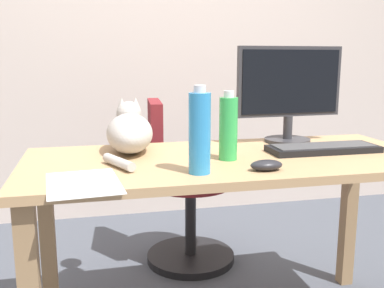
# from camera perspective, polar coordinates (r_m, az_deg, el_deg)

# --- Properties ---
(back_wall) EXTENTS (6.00, 0.04, 2.60)m
(back_wall) POSITION_cam_1_polar(r_m,az_deg,el_deg) (3.13, -3.83, 14.48)
(back_wall) COLOR beige
(back_wall) RESTS_ON ground_plane
(desk) EXTENTS (1.53, 0.67, 0.75)m
(desk) POSITION_cam_1_polar(r_m,az_deg,el_deg) (1.70, 4.85, -5.20)
(desk) COLOR tan
(desk) RESTS_ON ground_plane
(office_chair) EXTENTS (0.48, 0.48, 0.89)m
(office_chair) POSITION_cam_1_polar(r_m,az_deg,el_deg) (2.41, -1.40, -6.63)
(office_chair) COLOR black
(office_chair) RESTS_ON ground_plane
(monitor) EXTENTS (0.48, 0.20, 0.41)m
(monitor) POSITION_cam_1_polar(r_m,az_deg,el_deg) (1.97, 12.46, 6.75)
(monitor) COLOR #333338
(monitor) RESTS_ON desk
(keyboard) EXTENTS (0.44, 0.15, 0.03)m
(keyboard) POSITION_cam_1_polar(r_m,az_deg,el_deg) (1.82, 16.59, -0.56)
(keyboard) COLOR black
(keyboard) RESTS_ON desk
(cat) EXTENTS (0.22, 0.61, 0.20)m
(cat) POSITION_cam_1_polar(r_m,az_deg,el_deg) (1.78, -8.08, 1.73)
(cat) COLOR #B2ADA8
(cat) RESTS_ON desk
(computer_mouse) EXTENTS (0.11, 0.06, 0.04)m
(computer_mouse) POSITION_cam_1_polar(r_m,az_deg,el_deg) (1.48, 9.58, -2.71)
(computer_mouse) COLOR #232328
(computer_mouse) RESTS_ON desk
(paper_sheet) EXTENTS (0.24, 0.31, 0.00)m
(paper_sheet) POSITION_cam_1_polar(r_m,az_deg,el_deg) (1.36, -13.85, -4.91)
(paper_sheet) COLOR white
(paper_sheet) RESTS_ON desk
(water_bottle) EXTENTS (0.07, 0.07, 0.25)m
(water_bottle) POSITION_cam_1_polar(r_m,az_deg,el_deg) (1.60, 4.71, 2.09)
(water_bottle) COLOR green
(water_bottle) RESTS_ON desk
(spray_bottle) EXTENTS (0.07, 0.07, 0.28)m
(spray_bottle) POSITION_cam_1_polar(r_m,az_deg,el_deg) (1.40, 0.99, 1.50)
(spray_bottle) COLOR #2D8CD1
(spray_bottle) RESTS_ON desk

